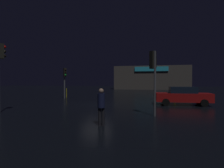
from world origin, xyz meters
TOP-DOWN VIEW (x-y plane):
  - ground_plane at (0.00, 0.00)m, footprint 120.00×120.00m
  - store_building at (4.39, 33.06)m, footprint 18.19×7.54m
  - traffic_signal_main at (4.98, 5.01)m, footprint 0.42×0.42m
  - traffic_signal_opposite at (-5.45, 4.78)m, footprint 0.43×0.41m
  - traffic_signal_cross_left at (-4.77, -5.29)m, footprint 0.42×0.43m
  - traffic_signal_cross_right at (4.79, -4.23)m, footprint 0.43×0.41m
  - car_near at (7.29, 1.35)m, footprint 4.54×2.05m
  - pedestrian at (2.48, -7.23)m, footprint 0.44×0.44m
  - bollard_kerb_a at (-5.85, 6.01)m, footprint 0.09×0.09m
  - bollard_kerb_b at (7.20, 6.51)m, footprint 0.14×0.14m

SIDE VIEW (x-z plane):
  - ground_plane at x=0.00m, z-range 0.00..0.00m
  - bollard_kerb_b at x=7.20m, z-range 0.00..1.12m
  - bollard_kerb_a at x=-5.85m, z-range 0.00..1.15m
  - car_near at x=7.29m, z-range 0.01..1.59m
  - pedestrian at x=2.48m, z-range 0.14..1.86m
  - traffic_signal_opposite at x=-5.45m, z-range 0.71..4.31m
  - store_building at x=4.39m, z-range 0.01..5.79m
  - traffic_signal_cross_right at x=4.79m, z-range 1.02..4.84m
  - traffic_signal_main at x=4.98m, z-range 1.15..5.64m
  - traffic_signal_cross_left at x=-4.77m, z-range 1.18..5.64m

